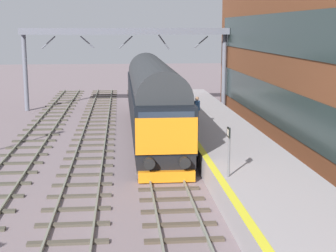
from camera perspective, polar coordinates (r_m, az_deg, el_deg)
name	(u,v)px	position (r m, az deg, el deg)	size (l,w,h in m)	color
ground_plane	(161,165)	(24.56, -0.74, -4.42)	(140.00, 140.00, 0.00)	gray
track_main	(161,164)	(24.55, -0.74, -4.30)	(2.50, 60.00, 0.15)	gray
track_adjacent_west	(87,166)	(24.54, -9.10, -4.44)	(2.50, 60.00, 0.15)	gray
track_adjacent_far_west	(13,168)	(25.01, -16.94, -4.49)	(2.50, 60.00, 0.15)	gray
station_platform	(235,153)	(24.97, 7.53, -3.07)	(4.00, 44.00, 1.01)	#A59FA2
diesel_locomotive	(153,97)	(30.19, -1.69, 3.29)	(2.74, 18.42, 4.68)	black
platform_number_sign	(229,144)	(19.08, 6.83, -2.03)	(0.10, 0.44, 1.87)	slate
waiting_passenger	(197,108)	(29.17, 3.27, 2.03)	(0.46, 0.47, 1.64)	#2C2436
overhead_footbridge	(126,35)	(40.92, -4.76, 10.14)	(16.28, 2.00, 6.48)	slate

